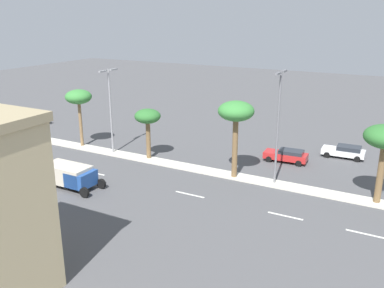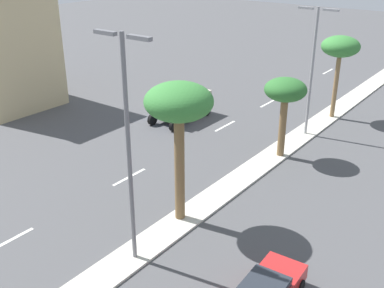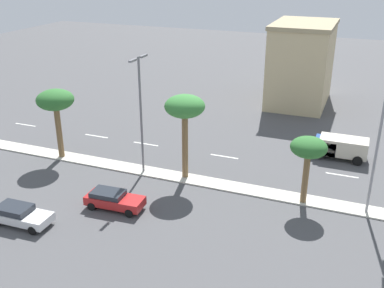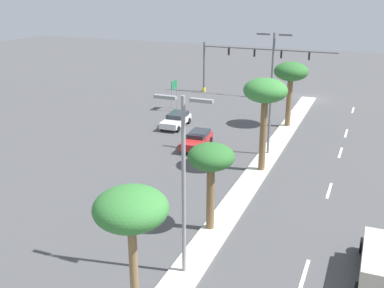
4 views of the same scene
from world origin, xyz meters
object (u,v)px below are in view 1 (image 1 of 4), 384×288
(palm_tree_near, at_px, (148,118))
(box_truck, at_px, (71,175))
(street_lamp_left, at_px, (110,104))
(sedan_red_center, at_px, (287,155))
(sedan_white_outboard, at_px, (345,151))
(street_lamp_far, at_px, (278,119))
(palm_tree_far, at_px, (236,114))
(palm_tree_trailing, at_px, (79,98))
(sedan_tan_trailing, at_px, (36,118))

(palm_tree_near, height_order, box_truck, palm_tree_near)
(street_lamp_left, xyz_separation_m, sedan_red_center, (6.42, -18.12, -4.87))
(sedan_white_outboard, bearing_deg, street_lamp_far, 157.57)
(palm_tree_far, relative_size, sedan_white_outboard, 1.62)
(sedan_red_center, relative_size, box_truck, 0.82)
(palm_tree_far, distance_m, palm_tree_trailing, 19.75)
(palm_tree_far, relative_size, street_lamp_left, 0.79)
(palm_tree_near, bearing_deg, sedan_white_outboard, -60.48)
(palm_tree_trailing, relative_size, sedan_tan_trailing, 1.50)
(sedan_tan_trailing, bearing_deg, street_lamp_far, -97.95)
(palm_tree_near, relative_size, sedan_tan_trailing, 1.21)
(street_lamp_far, xyz_separation_m, sedan_white_outboard, (10.76, -4.44, -5.39))
(sedan_red_center, bearing_deg, palm_tree_trailing, 105.17)
(street_lamp_left, bearing_deg, palm_tree_far, -91.33)
(palm_tree_trailing, relative_size, street_lamp_left, 0.72)
(street_lamp_far, bearing_deg, sedan_red_center, 6.54)
(palm_tree_far, height_order, palm_tree_near, palm_tree_far)
(sedan_white_outboard, bearing_deg, palm_tree_far, 143.26)
(palm_tree_trailing, xyz_separation_m, sedan_tan_trailing, (5.00, 13.33, -5.06))
(palm_tree_far, bearing_deg, street_lamp_left, 88.67)
(palm_tree_trailing, xyz_separation_m, street_lamp_left, (-0.21, -4.77, -0.21))
(sedan_tan_trailing, distance_m, box_truck, 25.75)
(street_lamp_left, height_order, sedan_tan_trailing, street_lamp_left)
(palm_tree_trailing, bearing_deg, palm_tree_far, -91.61)
(box_truck, bearing_deg, palm_tree_trailing, 38.40)
(palm_tree_trailing, xyz_separation_m, box_truck, (-9.79, -7.76, -4.65))
(street_lamp_left, relative_size, sedan_tan_trailing, 2.10)
(street_lamp_left, distance_m, sedan_white_outboard, 26.13)
(palm_tree_near, bearing_deg, palm_tree_trailing, 90.41)
(sedan_red_center, xyz_separation_m, sedan_tan_trailing, (-1.21, 36.21, 0.02))
(palm_tree_trailing, distance_m, street_lamp_far, 23.62)
(sedan_tan_trailing, height_order, sedan_white_outboard, sedan_tan_trailing)
(palm_tree_far, relative_size, street_lamp_far, 0.71)
(sedan_white_outboard, bearing_deg, street_lamp_left, 114.89)
(palm_tree_far, bearing_deg, palm_tree_trailing, 88.39)
(street_lamp_left, bearing_deg, sedan_white_outboard, -65.11)
(street_lamp_left, bearing_deg, palm_tree_near, -86.62)
(street_lamp_left, relative_size, box_truck, 1.67)
(sedan_red_center, height_order, sedan_white_outboard, sedan_red_center)
(palm_tree_trailing, distance_m, sedan_red_center, 24.25)
(palm_tree_far, relative_size, sedan_red_center, 1.61)
(palm_tree_far, xyz_separation_m, sedan_red_center, (6.76, -3.15, -5.56))
(palm_tree_near, xyz_separation_m, sedan_white_outboard, (10.53, -18.60, -3.83))
(palm_tree_far, xyz_separation_m, palm_tree_near, (0.62, 10.27, -1.74))
(palm_tree_trailing, bearing_deg, street_lamp_left, -92.51)
(palm_tree_far, xyz_separation_m, sedan_tan_trailing, (5.55, 33.06, -5.54))
(street_lamp_left, bearing_deg, sedan_tan_trailing, 73.95)
(palm_tree_near, relative_size, sedan_white_outboard, 1.19)
(sedan_red_center, height_order, box_truck, box_truck)
(palm_tree_far, xyz_separation_m, box_truck, (-9.23, 11.97, -5.13))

